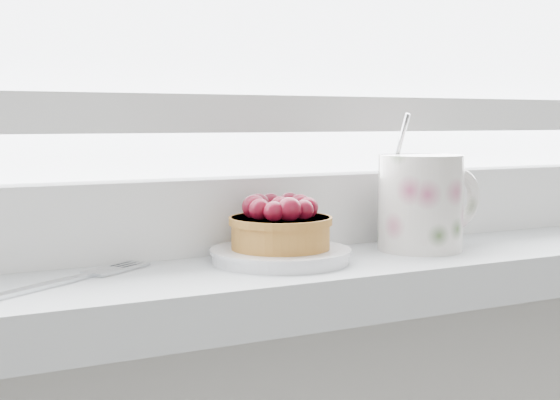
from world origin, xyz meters
TOP-DOWN VIEW (x-y plane):
  - saucer at (0.00, 1.89)m, footprint 0.12×0.12m
  - raspberry_tart at (0.00, 1.89)m, footprint 0.09×0.09m
  - floral_mug at (0.15, 1.88)m, footprint 0.12×0.08m
  - fork at (-0.19, 1.88)m, footprint 0.17×0.12m

SIDE VIEW (x-z plane):
  - fork at x=-0.19m, z-range 0.94..0.94m
  - saucer at x=0.00m, z-range 0.94..0.95m
  - raspberry_tart at x=0.00m, z-range 0.95..1.00m
  - floral_mug at x=0.15m, z-range 0.92..1.05m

